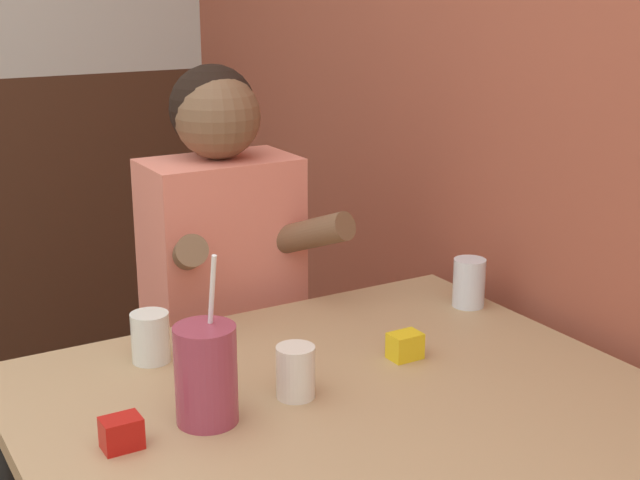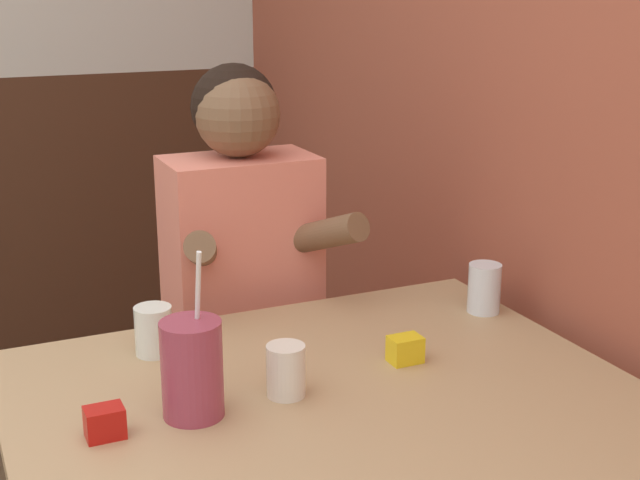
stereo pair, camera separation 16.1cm
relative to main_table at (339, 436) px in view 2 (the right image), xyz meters
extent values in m
cube|color=#9E4C38|center=(0.61, 0.82, 0.67)|extent=(0.06, 4.30, 2.70)
cube|color=tan|center=(0.00, 0.00, 0.04)|extent=(1.06, 0.95, 0.04)
cylinder|color=black|center=(0.49, 0.43, -0.33)|extent=(0.04, 0.04, 0.70)
cube|color=#EA7F6B|center=(0.06, 0.65, -0.45)|extent=(0.31, 0.20, 0.46)
cube|color=#EA7F6B|center=(0.06, 0.65, 0.07)|extent=(0.34, 0.20, 0.58)
sphere|color=black|center=(0.06, 0.67, 0.47)|extent=(0.19, 0.19, 0.19)
sphere|color=brown|center=(0.06, 0.65, 0.45)|extent=(0.19, 0.19, 0.19)
cylinder|color=brown|center=(-0.08, 0.51, 0.20)|extent=(0.14, 0.27, 0.15)
cylinder|color=brown|center=(0.19, 0.51, 0.20)|extent=(0.14, 0.27, 0.15)
cylinder|color=#99384C|center=(-0.23, 0.07, 0.14)|extent=(0.10, 0.10, 0.16)
cylinder|color=white|center=(-0.22, 0.07, 0.27)|extent=(0.01, 0.04, 0.14)
cylinder|color=silver|center=(0.47, 0.26, 0.11)|extent=(0.07, 0.07, 0.11)
cylinder|color=silver|center=(-0.23, 0.34, 0.11)|extent=(0.07, 0.07, 0.09)
cylinder|color=silver|center=(-0.07, 0.07, 0.10)|extent=(0.07, 0.07, 0.09)
cube|color=#B7140F|center=(-0.38, 0.05, 0.08)|extent=(0.06, 0.04, 0.05)
cube|color=yellow|center=(0.19, 0.11, 0.08)|extent=(0.06, 0.04, 0.05)
camera|label=1|loc=(-0.73, -1.14, 0.75)|focal=50.00mm
camera|label=2|loc=(-0.59, -1.22, 0.75)|focal=50.00mm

